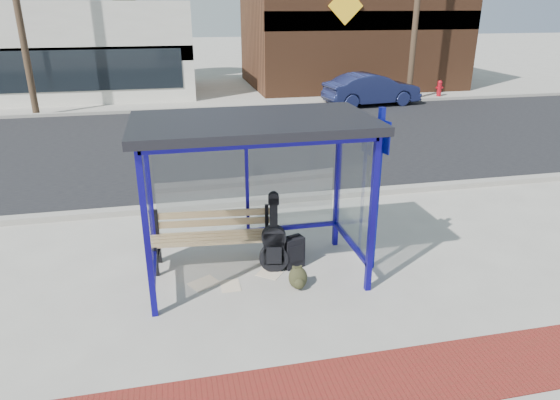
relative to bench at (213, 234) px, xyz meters
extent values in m
plane|color=#B2ADA0|center=(0.59, -0.51, -0.52)|extent=(120.00, 120.00, 0.00)
cube|color=maroon|center=(0.59, -3.11, -0.51)|extent=(60.00, 1.00, 0.01)
cube|color=gray|center=(0.59, 2.39, -0.46)|extent=(60.00, 0.25, 0.12)
cube|color=black|center=(0.59, 7.49, -0.51)|extent=(60.00, 10.00, 0.00)
cube|color=gray|center=(0.59, 12.59, -0.46)|extent=(60.00, 0.25, 0.12)
cube|color=#B2ADA0|center=(0.59, 14.49, -0.51)|extent=(60.00, 4.00, 0.01)
cube|color=#110B7A|center=(-0.91, -1.26, 0.63)|extent=(0.08, 0.08, 2.30)
cube|color=#110B7A|center=(2.09, -1.26, 0.63)|extent=(0.08, 0.08, 2.30)
cube|color=#110B7A|center=(-0.91, 0.24, 0.63)|extent=(0.08, 0.08, 2.30)
cube|color=#110B7A|center=(2.09, 0.24, 0.63)|extent=(0.08, 0.08, 2.30)
cube|color=#110B7A|center=(0.59, 0.24, 1.74)|extent=(3.00, 0.08, 0.08)
cube|color=#110B7A|center=(0.59, -1.26, 1.74)|extent=(3.00, 0.08, 0.08)
cube|color=#110B7A|center=(-0.91, -0.51, 1.74)|extent=(0.08, 1.50, 0.08)
cube|color=#110B7A|center=(2.09, -0.51, 1.74)|extent=(0.08, 1.50, 0.08)
cube|color=#110B7A|center=(0.59, 0.24, -0.12)|extent=(3.00, 0.08, 0.06)
cube|color=#110B7A|center=(-0.91, -0.51, -0.12)|extent=(0.08, 1.50, 0.06)
cube|color=#110B7A|center=(2.09, -0.51, -0.12)|extent=(0.08, 1.50, 0.06)
cube|color=#110B7A|center=(0.59, 0.24, 0.83)|extent=(0.05, 0.05, 1.90)
cube|color=silver|center=(0.59, 0.24, 0.79)|extent=(2.84, 0.01, 1.82)
cube|color=silver|center=(-0.91, -0.51, 0.79)|extent=(0.02, 1.34, 1.82)
cube|color=silver|center=(2.09, -0.51, 0.79)|extent=(0.02, 1.34, 1.82)
cube|color=black|center=(0.59, -0.51, 1.84)|extent=(3.30, 1.80, 0.12)
cube|color=#59331E|center=(8.59, 17.99, 2.68)|extent=(10.00, 7.00, 6.40)
cube|color=black|center=(8.59, 14.54, 2.68)|extent=(10.00, 0.10, 0.80)
cube|color=yellow|center=(7.09, 14.44, 3.28)|extent=(1.56, 0.06, 1.56)
cylinder|color=#4C3826|center=(-2.41, 21.49, 1.98)|extent=(0.36, 0.36, 5.00)
cylinder|color=#4C3826|center=(13.09, 21.49, 1.98)|extent=(0.36, 0.36, 5.00)
cylinder|color=#4C3826|center=(-5.41, 12.89, 3.48)|extent=(0.24, 0.24, 8.00)
cylinder|color=#4C3826|center=(9.59, 12.89, 3.48)|extent=(0.24, 0.24, 8.00)
cube|color=black|center=(-0.88, -0.20, -0.28)|extent=(0.06, 0.06, 0.48)
cube|color=black|center=(-0.84, 0.22, -0.06)|extent=(0.06, 0.06, 0.91)
cube|color=black|center=(-0.86, 0.01, -0.28)|extent=(0.09, 0.44, 0.05)
cube|color=black|center=(0.83, -0.35, -0.28)|extent=(0.06, 0.06, 0.48)
cube|color=black|center=(0.87, 0.06, -0.06)|extent=(0.06, 0.06, 0.91)
cube|color=black|center=(0.85, -0.15, -0.28)|extent=(0.09, 0.44, 0.05)
cube|color=tan|center=(-0.02, -0.24, -0.03)|extent=(1.93, 0.27, 0.04)
cube|color=tan|center=(-0.01, -0.13, -0.03)|extent=(1.93, 0.27, 0.04)
cube|color=tan|center=(0.00, -0.01, -0.03)|extent=(1.93, 0.27, 0.04)
cube|color=tan|center=(0.01, 0.11, -0.03)|extent=(1.93, 0.27, 0.04)
cube|color=tan|center=(0.01, 0.15, 0.13)|extent=(1.93, 0.21, 0.11)
cube|color=tan|center=(0.01, 0.15, 0.28)|extent=(1.93, 0.21, 0.11)
cylinder|color=black|center=(0.88, -0.42, -0.29)|extent=(0.46, 0.20, 0.45)
cylinder|color=black|center=(0.88, -0.42, 0.06)|extent=(0.39, 0.19, 0.37)
cube|color=black|center=(0.88, -0.42, -0.12)|extent=(0.34, 0.18, 0.53)
cube|color=black|center=(0.88, -0.42, 0.42)|extent=(0.13, 0.13, 0.53)
cube|color=black|center=(0.88, -0.42, 0.65)|extent=(0.18, 0.13, 0.11)
cube|color=black|center=(1.20, -0.37, -0.26)|extent=(0.36, 0.29, 0.50)
cylinder|color=black|center=(1.09, -0.41, -0.49)|extent=(0.10, 0.19, 0.05)
cylinder|color=black|center=(1.32, -0.33, -0.49)|extent=(0.10, 0.19, 0.05)
cube|color=black|center=(1.20, -0.37, 0.02)|extent=(0.20, 0.10, 0.04)
cube|color=black|center=(1.24, -0.47, -0.25)|extent=(0.24, 0.09, 0.27)
ellipsoid|color=#2B2B18|center=(1.12, -0.99, -0.35)|extent=(0.29, 0.21, 0.33)
ellipsoid|color=#2B2B18|center=(1.12, -1.09, -0.40)|extent=(0.17, 0.12, 0.17)
cube|color=#2B2B18|center=(1.12, -0.97, -0.20)|extent=(0.09, 0.04, 0.03)
cube|color=#0C1288|center=(2.39, -0.65, 0.75)|extent=(0.09, 0.09, 2.52)
cube|color=#0C1288|center=(2.44, -0.64, 1.59)|extent=(0.09, 0.31, 0.47)
cube|color=white|center=(0.16, -0.74, -0.51)|extent=(0.28, 0.36, 0.01)
cube|color=white|center=(-0.21, -0.59, -0.51)|extent=(0.51, 0.48, 0.01)
cube|color=white|center=(0.79, -0.52, -0.51)|extent=(0.44, 0.43, 0.01)
imported|color=#1B224D|center=(7.56, 12.13, 0.13)|extent=(4.04, 1.79, 1.29)
cylinder|color=#AA0C17|center=(11.35, 13.46, -0.23)|extent=(0.19, 0.19, 0.58)
sphere|color=#AA0C17|center=(11.35, 13.46, 0.09)|extent=(0.21, 0.21, 0.21)
cylinder|color=#AA0C17|center=(11.35, 13.46, -0.13)|extent=(0.32, 0.13, 0.10)
camera|label=1|loc=(-0.49, -7.11, 3.34)|focal=32.00mm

